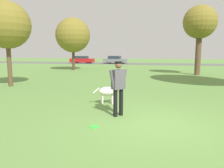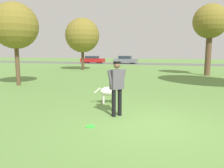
# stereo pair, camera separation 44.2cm
# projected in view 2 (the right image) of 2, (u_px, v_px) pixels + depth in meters

# --- Properties ---
(ground_plane) EXTENTS (120.00, 120.00, 0.00)m
(ground_plane) POSITION_uv_depth(u_px,v_px,m) (148.00, 125.00, 6.03)
(ground_plane) COLOR #608C42
(far_road_strip) EXTENTS (120.00, 6.00, 0.01)m
(far_road_strip) POSITION_uv_depth(u_px,v_px,m) (172.00, 64.00, 35.67)
(far_road_strip) COLOR #5B5B59
(far_road_strip) RESTS_ON ground_plane
(person) EXTENTS (0.51, 0.58, 1.72)m
(person) POSITION_uv_depth(u_px,v_px,m) (117.00, 84.00, 6.74)
(person) COLOR black
(person) RESTS_ON ground_plane
(dog) EXTENTS (0.97, 0.63, 0.70)m
(dog) POSITION_uv_depth(u_px,v_px,m) (109.00, 92.00, 8.43)
(dog) COLOR silver
(dog) RESTS_ON ground_plane
(frisbee) EXTENTS (0.25, 0.25, 0.02)m
(frisbee) POSITION_uv_depth(u_px,v_px,m) (90.00, 126.00, 5.89)
(frisbee) COLOR #33D838
(frisbee) RESTS_ON ground_plane
(tree_near_left) EXTENTS (2.68, 2.68, 4.85)m
(tree_near_left) POSITION_uv_depth(u_px,v_px,m) (15.00, 26.00, 12.70)
(tree_near_left) COLOR brown
(tree_near_left) RESTS_ON ground_plane
(tree_far_left) EXTENTS (3.77, 3.77, 5.71)m
(tree_far_left) POSITION_uv_depth(u_px,v_px,m) (82.00, 35.00, 24.11)
(tree_far_left) COLOR #4C3826
(tree_far_left) RESTS_ON ground_plane
(tree_mid_center) EXTENTS (2.82, 2.82, 5.94)m
(tree_mid_center) POSITION_uv_depth(u_px,v_px,m) (210.00, 22.00, 18.08)
(tree_mid_center) COLOR brown
(tree_mid_center) RESTS_ON ground_plane
(parked_car_red) EXTENTS (4.21, 1.83, 1.28)m
(parked_car_red) POSITION_uv_depth(u_px,v_px,m) (93.00, 60.00, 39.27)
(parked_car_red) COLOR red
(parked_car_red) RESTS_ON ground_plane
(parked_car_grey) EXTENTS (3.93, 1.91, 1.32)m
(parked_car_grey) POSITION_uv_depth(u_px,v_px,m) (126.00, 60.00, 37.76)
(parked_car_grey) COLOR slate
(parked_car_grey) RESTS_ON ground_plane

